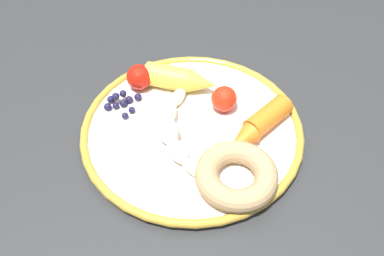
% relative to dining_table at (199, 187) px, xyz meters
% --- Properties ---
extents(dining_table, '(1.22, 0.99, 0.75)m').
position_rel_dining_table_xyz_m(dining_table, '(0.00, 0.00, 0.00)').
color(dining_table, '#28292A').
rests_on(dining_table, ground_plane).
extents(plate, '(0.33, 0.33, 0.02)m').
position_rel_dining_table_xyz_m(plate, '(0.04, 0.01, 0.09)').
color(plate, white).
rests_on(plate, dining_table).
extents(banana, '(0.18, 0.08, 0.03)m').
position_rel_dining_table_xyz_m(banana, '(0.03, 0.03, 0.10)').
color(banana, beige).
rests_on(banana, plate).
extents(carrot_orange, '(0.11, 0.12, 0.03)m').
position_rel_dining_table_xyz_m(carrot_orange, '(0.03, -0.08, 0.11)').
color(carrot_orange, orange).
rests_on(carrot_orange, plate).
extents(carrot_yellow, '(0.07, 0.12, 0.04)m').
position_rel_dining_table_xyz_m(carrot_yellow, '(0.13, 0.02, 0.11)').
color(carrot_yellow, yellow).
rests_on(carrot_yellow, plate).
extents(donut, '(0.15, 0.15, 0.03)m').
position_rel_dining_table_xyz_m(donut, '(-0.05, -0.04, 0.10)').
color(donut, tan).
rests_on(donut, plate).
extents(blueberry_pile, '(0.05, 0.06, 0.02)m').
position_rel_dining_table_xyz_m(blueberry_pile, '(0.09, 0.12, 0.10)').
color(blueberry_pile, '#191638').
rests_on(blueberry_pile, plate).
extents(tomato_near, '(0.04, 0.04, 0.04)m').
position_rel_dining_table_xyz_m(tomato_near, '(0.14, 0.09, 0.11)').
color(tomato_near, red).
rests_on(tomato_near, plate).
extents(tomato_mid, '(0.04, 0.04, 0.04)m').
position_rel_dining_table_xyz_m(tomato_mid, '(0.08, -0.04, 0.11)').
color(tomato_mid, red).
rests_on(tomato_mid, plate).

